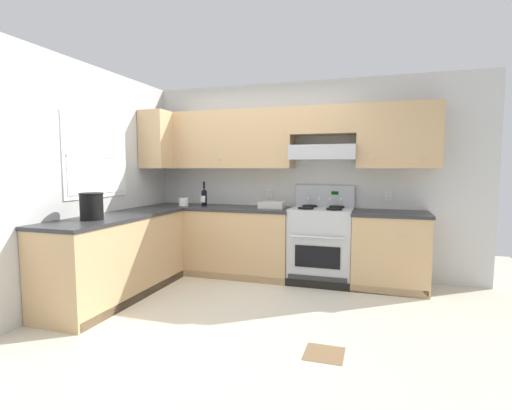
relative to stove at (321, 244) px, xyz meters
name	(u,v)px	position (x,y,z in m)	size (l,w,h in m)	color
ground_plane	(223,309)	(-0.81, -1.25, -0.48)	(7.04, 7.04, 0.00)	beige
floor_accent_tile	(324,353)	(0.30, -1.89, -0.48)	(0.30, 0.30, 0.01)	olive
wall_back	(294,164)	(-0.41, 0.27, 1.00)	(4.68, 0.57, 2.55)	silver
wall_left	(102,175)	(-2.40, -1.03, 0.87)	(0.47, 4.00, 2.55)	silver
counter_back_run	(267,243)	(-0.70, -0.01, -0.03)	(3.60, 0.65, 0.91)	tan
counter_left_run	(117,257)	(-2.05, -1.26, -0.03)	(0.63, 1.91, 0.91)	tan
stove	(321,244)	(0.00, 0.00, 0.00)	(0.76, 0.62, 1.20)	#B7BABC
wine_bottle	(204,197)	(-1.59, 0.00, 0.56)	(0.07, 0.08, 0.33)	black
bowl	(272,206)	(-0.64, 0.00, 0.46)	(0.32, 0.21, 0.08)	beige
bucket	(92,206)	(-2.05, -1.62, 0.57)	(0.23, 0.23, 0.27)	black
paper_towel_roll	(184,202)	(-1.86, -0.07, 0.49)	(0.13, 0.13, 0.11)	white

